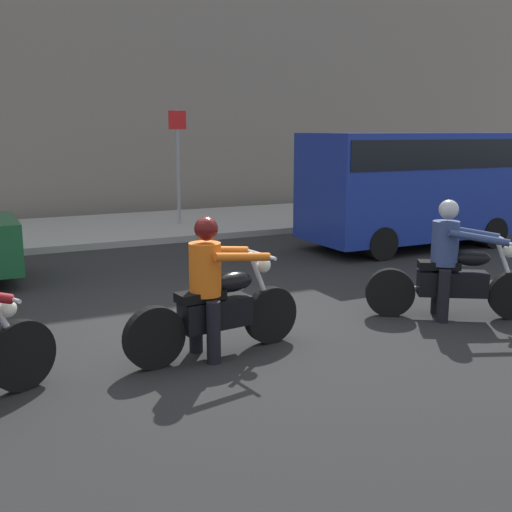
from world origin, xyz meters
name	(u,v)px	position (x,y,z in m)	size (l,w,h in m)	color
ground_plane	(204,329)	(0.00, 0.00, 0.00)	(80.00, 80.00, 0.00)	black
sidewalk_slab	(81,231)	(0.00, 8.00, 0.07)	(40.00, 4.40, 0.14)	#99968E
building_facade	(45,6)	(0.00, 11.40, 5.69)	(40.00, 1.40, 11.38)	slate
motorcycle_with_rider_denim_blue	(452,270)	(3.08, -0.96, 0.63)	(1.95, 1.26, 1.55)	black
motorcycle_with_rider_orange_stripe	(214,299)	(-0.21, -0.87, 0.63)	(2.10, 0.72, 1.53)	black
parked_van_cobalt_blue	(413,182)	(5.96, 3.26, 1.36)	(4.63, 1.96, 2.36)	navy
street_sign_post	(178,156)	(2.34, 7.62, 1.80)	(0.44, 0.08, 2.76)	gray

